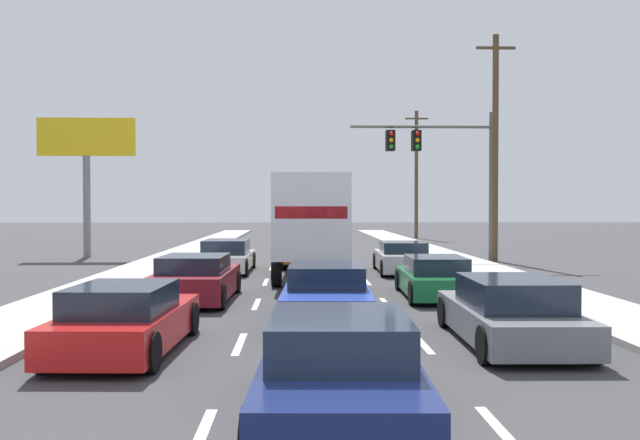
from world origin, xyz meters
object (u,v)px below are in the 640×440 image
at_px(car_red, 126,320).
at_px(car_blue, 327,297).
at_px(car_navy, 339,371).
at_px(utility_pole_far, 416,173).
at_px(box_truck, 312,221).
at_px(car_maroon, 196,279).
at_px(car_green, 435,278).
at_px(car_silver, 402,258).
at_px(roadside_billboard, 86,155).
at_px(utility_pole_mid, 495,145).
at_px(car_gray, 510,313).
at_px(traffic_signal_mast, 434,153).
at_px(car_white, 226,257).

distance_m(car_red, car_blue, 4.51).
bearing_deg(car_navy, utility_pole_far, 78.71).
bearing_deg(box_truck, car_blue, -89.15).
distance_m(car_maroon, car_green, 6.59).
relative_size(car_maroon, utility_pole_far, 0.45).
distance_m(car_silver, roadside_billboard, 17.24).
height_order(car_red, roadside_billboard, roadside_billboard).
height_order(box_truck, car_green, box_truck).
bearing_deg(box_truck, car_maroon, -121.69).
relative_size(car_blue, utility_pole_mid, 0.45).
distance_m(car_red, car_gray, 6.97).
height_order(car_green, utility_pole_far, utility_pole_far).
relative_size(traffic_signal_mast, utility_pole_far, 0.70).
relative_size(car_maroon, utility_pole_mid, 0.43).
bearing_deg(car_gray, car_navy, -129.06).
distance_m(car_maroon, box_truck, 6.32).
xyz_separation_m(car_white, car_red, (-0.22, -14.25, -0.01)).
distance_m(box_truck, car_gray, 11.65).
bearing_deg(box_truck, roadside_billboard, 136.93).
xyz_separation_m(car_red, utility_pole_far, (12.27, 40.17, 4.55)).
xyz_separation_m(car_white, car_maroon, (0.05, -7.96, 0.01)).
distance_m(car_silver, utility_pole_mid, 8.56).
distance_m(traffic_signal_mast, roadside_billboard, 17.02).
relative_size(car_maroon, car_blue, 0.95).
distance_m(car_white, traffic_signal_mast, 11.30).
height_order(car_silver, car_green, car_silver).
relative_size(car_white, car_blue, 0.99).
bearing_deg(car_gray, car_maroon, 139.05).
height_order(car_maroon, utility_pole_far, utility_pole_far).
bearing_deg(traffic_signal_mast, car_gray, -97.29).
bearing_deg(utility_pole_far, car_white, -114.93).
height_order(car_maroon, car_blue, car_blue).
bearing_deg(utility_pole_mid, car_navy, -110.94).
height_order(traffic_signal_mast, utility_pole_mid, utility_pole_mid).
bearing_deg(traffic_signal_mast, car_green, -101.37).
distance_m(car_white, car_silver, 6.81).
distance_m(car_navy, roadside_billboard, 28.16).
bearing_deg(car_gray, car_blue, 146.63).
bearing_deg(car_navy, car_maroon, 107.87).
bearing_deg(box_truck, car_green, -54.96).
distance_m(car_navy, utility_pole_mid, 24.37).
height_order(car_navy, roadside_billboard, roadside_billboard).
bearing_deg(traffic_signal_mast, car_navy, -104.26).
height_order(car_white, car_gray, car_gray).
relative_size(car_maroon, car_green, 1.04).
distance_m(car_silver, traffic_signal_mast, 7.57).
bearing_deg(car_green, car_blue, -128.12).
bearing_deg(car_white, roadside_billboard, 135.61).
bearing_deg(utility_pole_far, car_green, -99.24).
bearing_deg(roadside_billboard, car_red, -71.05).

